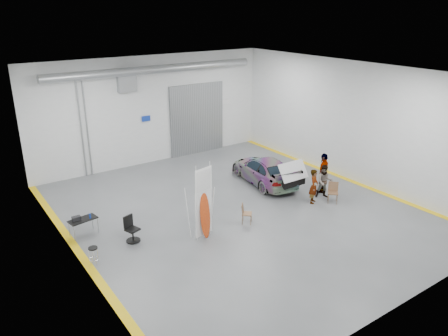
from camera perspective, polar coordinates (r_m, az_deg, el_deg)
ground at (r=19.31m, az=1.80°, el=-5.56°), size 16.00×16.00×0.00m
room_shell at (r=19.80m, az=-1.36°, el=7.64°), size 14.02×16.18×6.01m
sedan_car at (r=22.17m, az=5.26°, el=-0.28°), size 2.51×4.72×1.30m
person_a at (r=20.15m, az=11.65°, el=-2.34°), size 0.70×0.65×1.61m
person_b at (r=20.81m, az=12.99°, el=-1.72°), size 0.98×0.95×1.60m
person_c at (r=21.36m, az=12.85°, el=-0.61°), size 1.22×0.96×1.96m
surfboard_display at (r=16.63m, az=-2.72°, el=-5.36°), size 0.85×0.35×3.04m
folding_chair_near at (r=18.15m, az=2.99°, el=-6.44°), size 0.56×0.64×0.85m
folding_chair_far at (r=20.54m, az=13.97°, el=-3.64°), size 0.62×0.71×0.94m
shop_stool at (r=16.06m, az=-16.65°, el=-10.94°), size 0.34×0.34×0.66m
work_table at (r=17.93m, az=-18.16°, el=-6.41°), size 1.15×0.70×0.88m
office_chair at (r=17.12m, az=-11.95°, el=-7.95°), size 0.56×0.59×1.02m
trunk_lid at (r=20.55m, az=8.87°, el=-0.15°), size 1.52×0.92×0.04m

